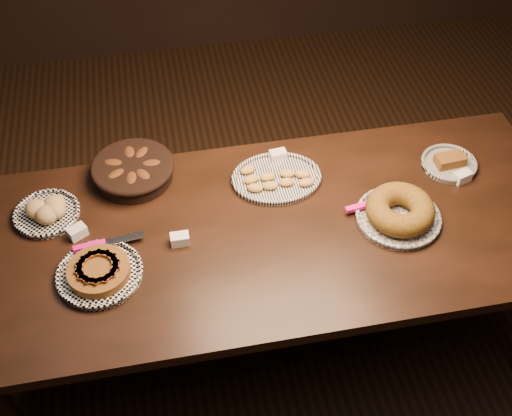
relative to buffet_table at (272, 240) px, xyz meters
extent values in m
plane|color=black|center=(0.00, 0.00, -0.68)|extent=(5.00, 5.00, 0.00)
cube|color=black|center=(0.00, 0.00, 0.05)|extent=(2.40, 1.00, 0.05)
cylinder|color=black|center=(-1.08, -0.38, -0.33)|extent=(0.08, 0.08, 0.70)
cylinder|color=black|center=(-1.08, 0.38, -0.33)|extent=(0.08, 0.08, 0.70)
cylinder|color=black|center=(1.08, 0.38, -0.33)|extent=(0.08, 0.08, 0.70)
torus|color=white|center=(-0.66, -0.11, 0.09)|extent=(0.32, 0.32, 0.02)
cylinder|color=#553311|center=(-0.66, -0.11, 0.10)|extent=(0.29, 0.29, 0.04)
cube|color=#5C210F|center=(-0.61, -0.13, 0.13)|extent=(0.05, 0.08, 0.01)
cube|color=#5C210F|center=(-0.60, -0.10, 0.13)|extent=(0.03, 0.08, 0.01)
cube|color=#5C210F|center=(-0.61, -0.08, 0.13)|extent=(0.06, 0.08, 0.01)
cube|color=#5C210F|center=(-0.63, -0.06, 0.13)|extent=(0.08, 0.06, 0.01)
cube|color=#5C210F|center=(-0.66, -0.05, 0.13)|extent=(0.08, 0.03, 0.01)
cube|color=#5C210F|center=(-0.69, -0.05, 0.13)|extent=(0.08, 0.05, 0.01)
cube|color=#5C210F|center=(-0.71, -0.07, 0.13)|extent=(0.07, 0.07, 0.01)
cube|color=#5C210F|center=(-0.72, -0.09, 0.13)|extent=(0.05, 0.08, 0.01)
cube|color=#5C210F|center=(-0.73, -0.12, 0.13)|extent=(0.03, 0.08, 0.01)
cube|color=#5C210F|center=(-0.72, -0.15, 0.13)|extent=(0.06, 0.08, 0.01)
cube|color=#5C210F|center=(-0.70, -0.17, 0.13)|extent=(0.08, 0.06, 0.01)
cube|color=#5C210F|center=(-0.67, -0.17, 0.13)|extent=(0.08, 0.03, 0.01)
cube|color=#5C210F|center=(-0.64, -0.17, 0.13)|extent=(0.08, 0.05, 0.01)
cube|color=#5C210F|center=(-0.62, -0.16, 0.13)|extent=(0.07, 0.07, 0.01)
cube|color=#FF0C83|center=(-0.70, 0.01, 0.10)|extent=(0.12, 0.04, 0.02)
cube|color=silver|center=(-0.57, 0.03, 0.10)|extent=(0.15, 0.05, 0.00)
torus|color=black|center=(0.07, 0.25, 0.09)|extent=(0.30, 0.30, 0.02)
ellipsoid|color=#A87530|center=(-0.03, 0.20, 0.10)|extent=(0.07, 0.06, 0.03)
ellipsoid|color=#A87530|center=(0.03, 0.20, 0.10)|extent=(0.07, 0.05, 0.03)
ellipsoid|color=#A87530|center=(0.10, 0.21, 0.10)|extent=(0.07, 0.04, 0.03)
ellipsoid|color=#A87530|center=(0.18, 0.19, 0.10)|extent=(0.07, 0.05, 0.03)
ellipsoid|color=#A87530|center=(-0.04, 0.25, 0.10)|extent=(0.07, 0.06, 0.03)
ellipsoid|color=#A87530|center=(0.03, 0.25, 0.10)|extent=(0.07, 0.05, 0.03)
ellipsoid|color=#A87530|center=(0.12, 0.26, 0.10)|extent=(0.07, 0.05, 0.03)
ellipsoid|color=#A87530|center=(0.18, 0.24, 0.10)|extent=(0.07, 0.06, 0.03)
ellipsoid|color=#A87530|center=(-0.04, 0.31, 0.10)|extent=(0.07, 0.06, 0.03)
torus|color=black|center=(0.49, -0.05, 0.09)|extent=(0.34, 0.34, 0.02)
torus|color=brown|center=(0.49, -0.05, 0.13)|extent=(0.35, 0.35, 0.09)
cube|color=#FF0C83|center=(0.36, 0.02, 0.10)|extent=(0.12, 0.04, 0.02)
cube|color=silver|center=(0.48, 0.04, 0.10)|extent=(0.15, 0.05, 0.00)
cylinder|color=black|center=(-0.51, 0.38, 0.11)|extent=(0.34, 0.34, 0.08)
torus|color=black|center=(-0.51, 0.38, 0.14)|extent=(0.35, 0.35, 0.03)
ellipsoid|color=black|center=(-0.43, 0.37, 0.14)|extent=(0.11, 0.06, 0.05)
ellipsoid|color=black|center=(-0.47, 0.45, 0.14)|extent=(0.10, 0.12, 0.05)
ellipsoid|color=black|center=(-0.52, 0.46, 0.14)|extent=(0.06, 0.11, 0.05)
ellipsoid|color=black|center=(-0.58, 0.41, 0.14)|extent=(0.12, 0.09, 0.05)
ellipsoid|color=black|center=(-0.58, 0.34, 0.14)|extent=(0.12, 0.10, 0.05)
ellipsoid|color=black|center=(-0.52, 0.30, 0.14)|extent=(0.07, 0.11, 0.05)
ellipsoid|color=black|center=(-0.47, 0.31, 0.14)|extent=(0.10, 0.12, 0.05)
torus|color=white|center=(-0.86, 0.23, 0.09)|extent=(0.26, 0.26, 0.02)
ellipsoid|color=tan|center=(-0.89, 0.23, 0.12)|extent=(0.09, 0.09, 0.07)
ellipsoid|color=tan|center=(-0.83, 0.24, 0.12)|extent=(0.09, 0.09, 0.07)
ellipsoid|color=tan|center=(-0.85, 0.19, 0.12)|extent=(0.09, 0.09, 0.07)
ellipsoid|color=tan|center=(-0.82, 0.21, 0.12)|extent=(0.09, 0.09, 0.07)
torus|color=black|center=(0.81, 0.20, 0.09)|extent=(0.24, 0.24, 0.02)
cube|color=#553311|center=(0.81, 0.20, 0.11)|extent=(0.13, 0.08, 0.04)
cube|color=white|center=(-0.36, -0.01, 0.10)|extent=(0.07, 0.05, 0.04)
cube|color=white|center=(0.10, 0.38, 0.10)|extent=(0.07, 0.05, 0.04)
cube|color=white|center=(0.50, 0.03, 0.10)|extent=(0.08, 0.06, 0.04)
cube|color=white|center=(-0.74, 0.10, 0.10)|extent=(0.08, 0.07, 0.04)
cube|color=white|center=(0.83, 0.11, 0.10)|extent=(0.08, 0.06, 0.04)
camera|label=1|loc=(-0.37, -1.61, 1.94)|focal=45.00mm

